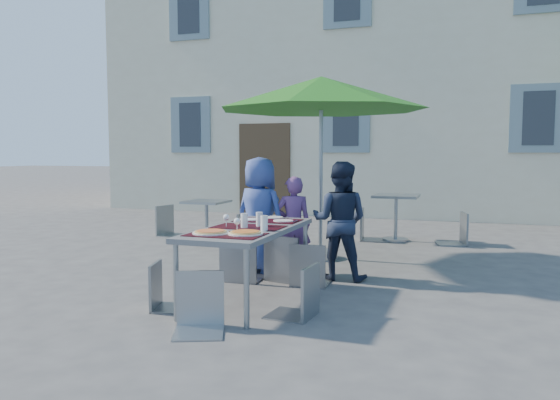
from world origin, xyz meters
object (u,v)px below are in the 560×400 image
at_px(bg_chair_l_1, 369,205).
at_px(chair_0, 241,231).
at_px(chair_2, 309,239).
at_px(chair_4, 301,259).
at_px(pizza_near_right, 245,233).
at_px(child_2, 340,221).
at_px(chair_3, 164,258).
at_px(bg_chair_l_0, 169,202).
at_px(chair_1, 286,230).
at_px(chair_5, 199,267).
at_px(bg_chair_r_1, 458,209).
at_px(dining_table, 249,232).
at_px(cafe_table_0, 207,215).
at_px(pizza_near_left, 211,232).
at_px(child_0, 260,215).
at_px(cafe_table_1, 396,208).
at_px(patio_umbrella, 321,95).
at_px(child_1, 293,225).
at_px(bg_chair_r_0, 239,210).

bearing_deg(bg_chair_l_1, chair_0, -103.99).
height_order(chair_2, chair_4, chair_2).
bearing_deg(bg_chair_l_1, pizza_near_right, -93.60).
height_order(child_2, chair_0, child_2).
relative_size(child_2, chair_0, 1.38).
height_order(chair_3, bg_chair_l_0, bg_chair_l_0).
bearing_deg(chair_1, chair_5, -93.86).
bearing_deg(bg_chair_r_1, chair_4, -105.05).
height_order(chair_0, chair_4, chair_0).
xyz_separation_m(dining_table, chair_0, (-0.40, 0.73, -0.10)).
relative_size(chair_1, cafe_table_0, 1.47).
height_order(pizza_near_right, bg_chair_l_1, bg_chair_l_1).
xyz_separation_m(pizza_near_right, chair_1, (-0.07, 1.38, -0.16)).
bearing_deg(chair_2, child_2, 61.65).
bearing_deg(bg_chair_l_0, chair_5, -56.54).
relative_size(pizza_near_left, chair_1, 0.33).
relative_size(child_0, cafe_table_1, 1.83).
bearing_deg(pizza_near_left, child_2, 65.38).
relative_size(chair_4, patio_umbrella, 0.31).
bearing_deg(chair_1, child_1, 96.16).
distance_m(child_0, chair_3, 1.86).
relative_size(child_1, bg_chair_r_0, 1.31).
bearing_deg(chair_5, chair_0, 102.04).
bearing_deg(child_0, bg_chair_l_0, -26.59).
bearing_deg(patio_umbrella, pizza_near_right, -88.84).
distance_m(pizza_near_left, cafe_table_1, 4.95).
distance_m(pizza_near_right, bg_chair_r_0, 4.18).
relative_size(child_0, bg_chair_l_0, 1.40).
relative_size(bg_chair_l_0, bg_chair_r_0, 1.11).
distance_m(bg_chair_l_0, cafe_table_1, 4.03).
height_order(pizza_near_right, child_1, child_1).
xyz_separation_m(bg_chair_l_0, cafe_table_1, (3.96, 0.74, -0.05)).
xyz_separation_m(child_2, chair_3, (-1.30, -1.77, -0.21)).
bearing_deg(child_1, patio_umbrella, -115.14).
bearing_deg(pizza_near_right, chair_0, 115.39).
bearing_deg(child_1, bg_chair_r_0, -72.88).
distance_m(dining_table, child_2, 1.39).
bearing_deg(pizza_near_right, chair_2, 78.86).
relative_size(chair_3, bg_chair_r_1, 0.85).
relative_size(cafe_table_0, bg_chair_r_0, 0.76).
bearing_deg(chair_5, bg_chair_l_0, 123.46).
xyz_separation_m(pizza_near_right, child_2, (0.49, 1.70, -0.07)).
bearing_deg(bg_chair_l_0, pizza_near_left, -54.76).
height_order(chair_0, patio_umbrella, patio_umbrella).
bearing_deg(cafe_table_1, dining_table, -102.10).
distance_m(dining_table, chair_2, 0.89).
bearing_deg(dining_table, bg_chair_r_1, 65.72).
xyz_separation_m(pizza_near_left, chair_2, (0.57, 1.32, -0.23)).
bearing_deg(pizza_near_left, dining_table, 74.56).
bearing_deg(chair_2, chair_4, -77.56).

